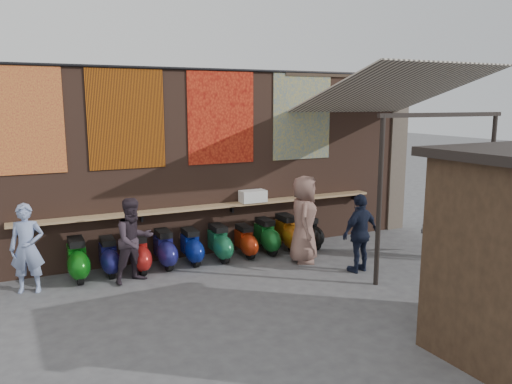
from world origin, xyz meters
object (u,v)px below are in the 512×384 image
(scooter_stool_2, at_px, (139,254))
(scooter_stool_3, at_px, (165,249))
(scooter_stool_0, at_px, (78,260))
(diner_right, at_px, (134,240))
(shopper_navy, at_px, (360,233))
(scooter_stool_5, at_px, (219,243))
(scooter_stool_7, at_px, (266,236))
(scooter_stool_6, at_px, (245,241))
(diner_left, at_px, (27,248))
(scooter_stool_4, at_px, (191,247))
(shopper_grey, at_px, (445,215))
(scooter_stool_8, at_px, (288,233))
(shopper_tan, at_px, (304,219))
(scooter_stool_9, at_px, (310,233))
(scooter_stool_1, at_px, (109,257))
(shelf_box, at_px, (253,196))

(scooter_stool_2, xyz_separation_m, scooter_stool_3, (0.53, 0.05, 0.01))
(scooter_stool_0, bearing_deg, diner_right, -29.60)
(diner_right, bearing_deg, shopper_navy, -35.96)
(scooter_stool_5, relative_size, scooter_stool_7, 0.99)
(scooter_stool_6, xyz_separation_m, diner_left, (-4.28, -0.21, 0.45))
(scooter_stool_6, bearing_deg, scooter_stool_4, 177.87)
(shopper_grey, bearing_deg, scooter_stool_5, -24.66)
(scooter_stool_4, distance_m, scooter_stool_6, 1.21)
(scooter_stool_0, height_order, scooter_stool_3, scooter_stool_0)
(scooter_stool_8, xyz_separation_m, shopper_tan, (-0.10, -0.86, 0.51))
(scooter_stool_3, distance_m, diner_left, 2.56)
(scooter_stool_4, height_order, scooter_stool_9, scooter_stool_4)
(scooter_stool_3, distance_m, shopper_navy, 3.92)
(scooter_stool_4, distance_m, shopper_tan, 2.40)
(scooter_stool_6, height_order, diner_left, diner_left)
(scooter_stool_5, xyz_separation_m, shopper_tan, (1.57, -0.83, 0.54))
(scooter_stool_1, xyz_separation_m, diner_left, (-1.41, -0.29, 0.43))
(scooter_stool_8, bearing_deg, scooter_stool_5, -179.24)
(scooter_stool_0, xyz_separation_m, shopper_navy, (5.09, -1.87, 0.39))
(scooter_stool_1, xyz_separation_m, scooter_stool_6, (2.87, -0.08, -0.02))
(scooter_stool_6, relative_size, scooter_stool_7, 0.90)
(scooter_stool_1, bearing_deg, scooter_stool_0, -175.43)
(diner_right, xyz_separation_m, shopper_navy, (4.13, -1.33, -0.02))
(scooter_stool_5, height_order, scooter_stool_8, scooter_stool_8)
(shopper_tan, bearing_deg, diner_right, 116.06)
(scooter_stool_4, bearing_deg, scooter_stool_3, 179.29)
(scooter_stool_4, bearing_deg, scooter_stool_0, -179.75)
(scooter_stool_1, height_order, scooter_stool_7, scooter_stool_7)
(scooter_stool_4, xyz_separation_m, scooter_stool_7, (1.74, 0.01, 0.02))
(scooter_stool_9, bearing_deg, scooter_stool_6, 180.00)
(scooter_stool_3, height_order, scooter_stool_5, scooter_stool_3)
(scooter_stool_8, height_order, diner_left, diner_left)
(diner_left, relative_size, shopper_tan, 0.87)
(scooter_stool_0, height_order, scooter_stool_6, scooter_stool_0)
(shopper_tan, bearing_deg, scooter_stool_9, -7.45)
(shopper_grey, bearing_deg, scooter_stool_0, -16.35)
(scooter_stool_1, bearing_deg, diner_right, -57.16)
(diner_right, height_order, shopper_tan, shopper_tan)
(scooter_stool_7, xyz_separation_m, diner_right, (-3.02, -0.56, 0.42))
(scooter_stool_7, distance_m, scooter_stool_8, 0.53)
(scooter_stool_6, height_order, shopper_grey, shopper_grey)
(shopper_navy, bearing_deg, scooter_stool_4, -44.21)
(scooter_stool_6, distance_m, scooter_stool_9, 1.63)
(scooter_stool_4, distance_m, diner_left, 3.11)
(scooter_stool_9, bearing_deg, scooter_stool_3, 179.12)
(shelf_box, height_order, scooter_stool_6, shelf_box)
(scooter_stool_9, xyz_separation_m, shopper_grey, (2.21, -1.88, 0.59))
(scooter_stool_9, bearing_deg, diner_right, -172.96)
(scooter_stool_1, bearing_deg, scooter_stool_6, -1.62)
(scooter_stool_5, xyz_separation_m, scooter_stool_7, (1.13, 0.04, 0.00))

